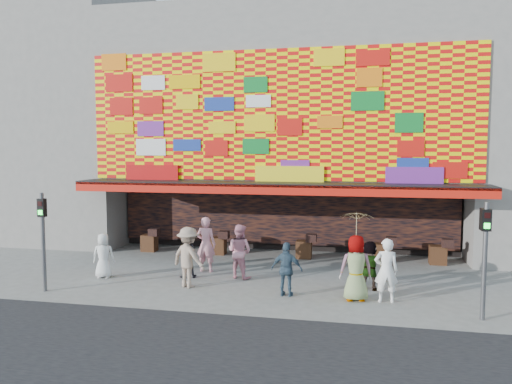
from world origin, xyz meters
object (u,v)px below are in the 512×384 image
Objects in this scene: ped_b at (206,244)px; ped_h at (386,270)px; ped_c at (186,255)px; ped_f at (370,265)px; parasol at (357,227)px; ped_a at (103,256)px; ped_e at (287,269)px; ped_d at (188,257)px; signal_left at (43,231)px; ped_g at (356,268)px; signal_right at (485,247)px; ped_i at (239,251)px.

ped_b is 6.43m from ped_h.
ped_h is at bearing 146.50° from ped_c.
ped_b is at bearing 7.50° from ped_f.
ped_c is 0.83× the size of parasol.
ped_a is 0.94× the size of ped_e.
ped_d is (0.05, -1.98, -0.03)m from ped_b.
ped_g is (9.24, 0.97, -0.92)m from signal_left.
ped_d is (3.16, -0.48, 0.20)m from ped_a.
signal_left is 1.00× the size of signal_right.
ped_a is at bearing -8.53° from ped_c.
signal_right is 1.59× the size of ped_g.
ped_i is 1.00× the size of parasol.
signal_right is 2.01× the size of ped_c.
parasol reaches higher than ped_g.
ped_f is (6.02, -0.20, 0.01)m from ped_c.
ped_f reaches higher than ped_a.
ped_i is (4.45, 0.90, 0.15)m from ped_a.
ped_d is at bearing -9.05° from ped_h.
ped_d is (-8.28, 1.32, -0.92)m from signal_right.
ped_a is at bearing 174.22° from parasol.
ped_a is at bearing 61.91° from signal_left.
ped_b reaches higher than ped_h.
signal_left is at bearing 42.83° from ped_d.
ped_a is at bearing -17.58° from ped_g.
signal_left is 1.59× the size of ped_d.
ped_b is (4.07, 3.30, -0.89)m from signal_left.
ped_g is (5.17, -2.33, -0.03)m from ped_b.
ped_f is 4.26m from ped_i.
signal_left is 7.40m from ped_e.
ped_f is at bearing -76.67° from ped_h.
ped_g is at bearing 160.94° from ped_b.
ped_g reaches higher than ped_c.
signal_left is 1.55× the size of ped_b.
ped_b reaches higher than ped_g.
ped_h reaches higher than ped_f.
ped_g is (5.60, -1.44, 0.20)m from ped_c.
ped_g is 1.05× the size of ped_i.
ped_d is 5.26m from parasol.
ped_h is 1.01× the size of parasol.
ped_i is at bearing 155.57° from parasol.
ped_e is (3.19, -2.30, -0.17)m from ped_b.
signal_left reaches higher than ped_c.
parasol is at bearing 175.84° from ped_i.
parasol reaches higher than ped_d.
signal_left is 10.17m from ped_h.
ped_b is 1.08× the size of parasol.
ped_b is at bearing -168.84° from ped_a.
ped_i is (-4.65, 1.71, -0.01)m from ped_h.
ped_f is (9.65, 2.20, -1.11)m from signal_left.
ped_h is at bearing 156.78° from signal_right.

